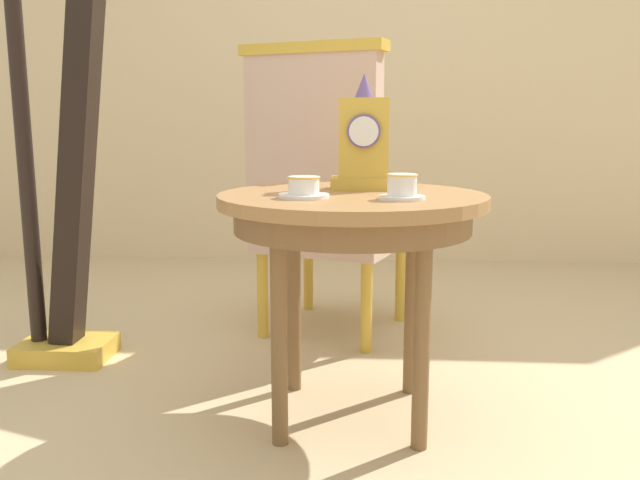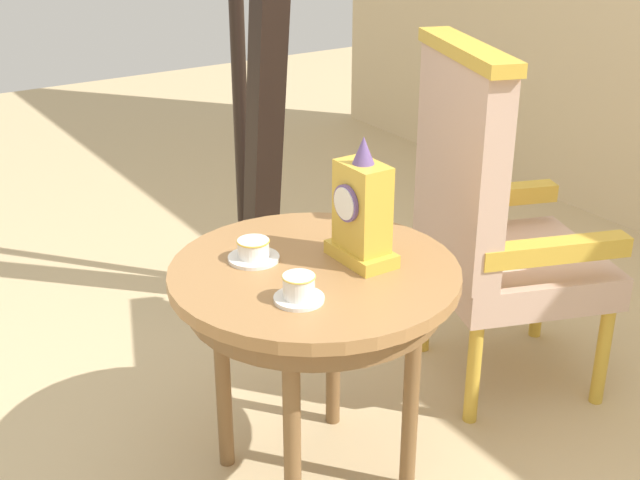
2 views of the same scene
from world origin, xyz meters
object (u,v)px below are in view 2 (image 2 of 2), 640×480
Objects in this scene: armchair at (491,217)px; teacup_left at (254,251)px; teacup_right at (299,289)px; mantel_clock at (362,212)px; side_table at (315,294)px; harp at (258,122)px.

teacup_left is at bearing -90.38° from armchair.
teacup_right is 0.90m from armchair.
armchair is at bearing 106.21° from teacup_right.
armchair is (-0.15, 0.61, -0.20)m from mantel_clock.
mantel_clock reaches higher than teacup_right.
harp is (-1.02, 0.41, 0.15)m from side_table.
side_table is 1.11m from harp.
side_table is 0.66× the size of armchair.
mantel_clock is at bearing -15.08° from harp.
mantel_clock is at bearing 56.13° from teacup_left.
mantel_clock is at bearing -76.18° from armchair.
side_table is 0.25m from mantel_clock.
harp reaches higher than side_table.
teacup_right reaches higher than teacup_left.
teacup_right is 0.29m from mantel_clock.
teacup_left is at bearing -123.87° from mantel_clock.
teacup_left is (-0.13, -0.11, 0.10)m from side_table.
teacup_right is (0.26, -0.02, 0.00)m from teacup_left.
teacup_right is 1.27m from harp.
armchair reaches higher than teacup_right.
side_table is at bearing 40.42° from teacup_left.
side_table is 0.21m from teacup_right.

